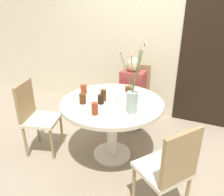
{
  "coord_description": "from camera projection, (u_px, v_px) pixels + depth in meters",
  "views": [
    {
      "loc": [
        0.93,
        -2.06,
        1.79
      ],
      "look_at": [
        0.0,
        0.0,
        0.79
      ],
      "focal_mm": 35.0,
      "sensor_mm": 36.0,
      "label": 1
    }
  ],
  "objects": [
    {
      "name": "drink_glass_5",
      "position": [
        84.0,
        89.0,
        2.68
      ],
      "size": [
        0.08,
        0.08,
        0.11
      ],
      "color": "maroon",
      "rests_on": "dining_table"
    },
    {
      "name": "ground_plane",
      "position": [
        112.0,
        155.0,
        2.79
      ],
      "size": [
        16.0,
        16.0,
        0.0
      ],
      "primitive_type": "plane",
      "color": "gray"
    },
    {
      "name": "side_plate",
      "position": [
        124.0,
        90.0,
        2.8
      ],
      "size": [
        0.18,
        0.18,
        0.01
      ],
      "color": "silver",
      "rests_on": "dining_table"
    },
    {
      "name": "flower_vase",
      "position": [
        133.0,
        90.0,
        2.14
      ],
      "size": [
        0.3,
        0.26,
        0.76
      ],
      "color": "#9EB2AD",
      "rests_on": "dining_table"
    },
    {
      "name": "birthday_cake",
      "position": [
        126.0,
        99.0,
        2.44
      ],
      "size": [
        0.23,
        0.23,
        0.13
      ],
      "color": "white",
      "rests_on": "dining_table"
    },
    {
      "name": "drink_glass_0",
      "position": [
        101.0,
        99.0,
        2.41
      ],
      "size": [
        0.07,
        0.07,
        0.1
      ],
      "color": "black",
      "rests_on": "dining_table"
    },
    {
      "name": "drink_glass_3",
      "position": [
        103.0,
        95.0,
        2.48
      ],
      "size": [
        0.07,
        0.07,
        0.13
      ],
      "color": "#51280F",
      "rests_on": "dining_table"
    },
    {
      "name": "drink_glass_2",
      "position": [
        128.0,
        92.0,
        2.58
      ],
      "size": [
        0.08,
        0.08,
        0.13
      ],
      "color": "#51280F",
      "rests_on": "dining_table"
    },
    {
      "name": "chair_right_flank",
      "position": [
        35.0,
        114.0,
        2.69
      ],
      "size": [
        0.5,
        0.5,
        0.92
      ],
      "rotation": [
        0.0,
        0.0,
        1.86
      ],
      "color": "beige",
      "rests_on": "ground_plane"
    },
    {
      "name": "chair_far_back",
      "position": [
        169.0,
        167.0,
        1.81
      ],
      "size": [
        0.56,
        0.56,
        0.92
      ],
      "rotation": [
        0.0,
        0.0,
        4.09
      ],
      "color": "beige",
      "rests_on": "ground_plane"
    },
    {
      "name": "wall_back",
      "position": [
        148.0,
        36.0,
        3.4
      ],
      "size": [
        8.0,
        0.05,
        2.6
      ],
      "color": "beige",
      "rests_on": "ground_plane"
    },
    {
      "name": "person_boy",
      "position": [
        132.0,
        95.0,
        3.26
      ],
      "size": [
        0.34,
        0.24,
        1.08
      ],
      "color": "#383333",
      "rests_on": "ground_plane"
    },
    {
      "name": "drink_glass_4",
      "position": [
        95.0,
        109.0,
        2.17
      ],
      "size": [
        0.07,
        0.07,
        0.12
      ],
      "color": "maroon",
      "rests_on": "dining_table"
    },
    {
      "name": "chair_left_flank",
      "position": [
        136.0,
        91.0,
        3.39
      ],
      "size": [
        0.41,
        0.41,
        0.92
      ],
      "rotation": [
        0.0,
        0.0,
        0.03
      ],
      "color": "beige",
      "rests_on": "ground_plane"
    },
    {
      "name": "drink_glass_1",
      "position": [
        83.0,
        99.0,
        2.41
      ],
      "size": [
        0.07,
        0.07,
        0.11
      ],
      "color": "#51280F",
      "rests_on": "dining_table"
    },
    {
      "name": "dining_table",
      "position": [
        112.0,
        112.0,
        2.54
      ],
      "size": [
        1.17,
        1.17,
        0.75
      ],
      "color": "beige",
      "rests_on": "ground_plane"
    },
    {
      "name": "doorway_panel",
      "position": [
        212.0,
        60.0,
        3.12
      ],
      "size": [
        0.9,
        0.01,
        2.05
      ],
      "color": "black",
      "rests_on": "ground_plane"
    }
  ]
}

